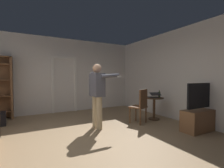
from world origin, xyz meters
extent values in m
plane|color=#997A56|center=(0.00, 0.00, 0.00)|extent=(6.95, 6.95, 0.00)
cube|color=silver|center=(0.00, 3.22, 1.41)|extent=(6.56, 0.12, 2.83)
cube|color=silver|center=(3.22, 0.00, 1.41)|extent=(0.12, 6.56, 2.83)
cube|color=white|center=(-0.07, 3.14, 1.02)|extent=(0.08, 0.08, 2.05)
cube|color=white|center=(0.78, 3.14, 1.02)|extent=(0.08, 0.08, 2.05)
cube|color=white|center=(0.35, 3.14, 2.09)|extent=(0.93, 0.08, 0.08)
cube|color=brown|center=(-1.36, 2.96, 1.00)|extent=(0.06, 0.32, 2.00)
cube|color=brown|center=(2.86, -0.70, 0.26)|extent=(1.07, 0.40, 0.53)
cube|color=black|center=(2.86, -0.72, 0.88)|extent=(1.06, 0.05, 0.62)
cube|color=teal|center=(2.86, -0.69, 0.88)|extent=(1.00, 0.01, 0.56)
cylinder|color=#4C331E|center=(2.60, 0.66, 0.33)|extent=(0.08, 0.08, 0.67)
cylinder|color=#4C331E|center=(2.60, 0.66, 0.01)|extent=(0.35, 0.35, 0.03)
cylinder|color=#4C331E|center=(2.60, 0.66, 0.68)|extent=(0.58, 0.58, 0.03)
cube|color=black|center=(2.57, 0.66, 0.71)|extent=(0.37, 0.30, 0.02)
cube|color=black|center=(2.53, 0.54, 0.82)|extent=(0.36, 0.28, 0.08)
cube|color=navy|center=(2.53, 0.55, 0.82)|extent=(0.32, 0.24, 0.06)
cylinder|color=#344A21|center=(2.74, 0.58, 0.79)|extent=(0.06, 0.06, 0.18)
cylinder|color=#344A21|center=(2.74, 0.58, 0.90)|extent=(0.03, 0.03, 0.04)
cylinder|color=brown|center=(1.99, 0.81, 0.23)|extent=(0.04, 0.04, 0.45)
cylinder|color=brown|center=(1.68, 0.68, 0.23)|extent=(0.04, 0.04, 0.45)
cylinder|color=brown|center=(2.12, 0.49, 0.23)|extent=(0.04, 0.04, 0.45)
cylinder|color=brown|center=(1.81, 0.36, 0.23)|extent=(0.04, 0.04, 0.45)
cube|color=brown|center=(1.90, 0.58, 0.47)|extent=(0.55, 0.55, 0.04)
cube|color=brown|center=(1.97, 0.43, 0.74)|extent=(0.40, 0.20, 0.50)
cylinder|color=tan|center=(0.66, 0.83, 0.42)|extent=(0.15, 0.15, 0.84)
cylinder|color=tan|center=(0.66, 0.59, 0.42)|extent=(0.15, 0.15, 0.84)
cube|color=#4C4C56|center=(0.66, 0.71, 1.14)|extent=(0.27, 0.45, 0.60)
sphere|color=tan|center=(0.66, 0.71, 1.56)|extent=(0.23, 0.23, 0.23)
cylinder|color=#4C4C56|center=(0.74, 0.96, 1.25)|extent=(0.33, 0.10, 0.48)
cylinder|color=#4C4C56|center=(0.92, 0.47, 1.37)|extent=(0.51, 0.11, 0.13)
cube|color=white|center=(1.17, 0.46, 1.35)|extent=(0.12, 0.04, 0.04)
camera|label=1|loc=(-0.98, -3.08, 1.33)|focal=25.45mm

